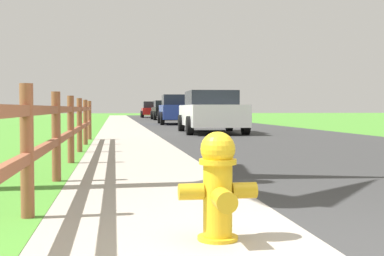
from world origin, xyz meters
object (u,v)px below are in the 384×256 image
(parked_car_black, at_px, (165,110))
(parked_car_red, at_px, (151,110))
(fire_hydrant, at_px, (218,185))
(parked_suv_white, at_px, (211,112))
(parked_car_blue, at_px, (177,110))

(parked_car_black, xyz_separation_m, parked_car_red, (-0.41, 8.80, 0.02))
(fire_hydrant, height_order, parked_car_black, parked_car_black)
(parked_suv_white, distance_m, parked_car_black, 20.79)
(parked_car_blue, xyz_separation_m, parked_car_black, (0.39, 10.63, -0.08))
(parked_car_blue, relative_size, parked_car_black, 1.10)
(parked_car_blue, bearing_deg, parked_car_red, 90.04)
(parked_car_blue, bearing_deg, parked_car_black, 87.88)
(fire_hydrant, bearing_deg, parked_car_blue, 83.69)
(parked_car_blue, relative_size, parked_car_red, 1.14)
(fire_hydrant, height_order, parked_suv_white, parked_suv_white)
(parked_car_blue, distance_m, parked_car_black, 10.64)
(parked_car_red, bearing_deg, parked_car_blue, -89.96)
(fire_hydrant, height_order, parked_car_red, parked_car_red)
(parked_car_black, bearing_deg, fire_hydrant, -95.07)
(parked_suv_white, distance_m, parked_car_red, 29.58)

